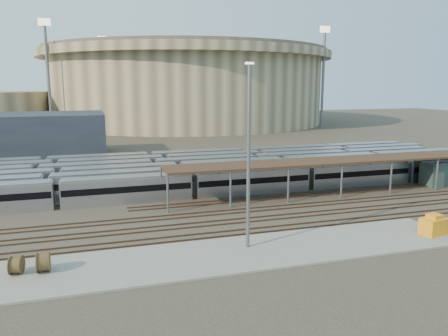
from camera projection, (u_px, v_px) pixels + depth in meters
name	position (u px, v px, depth m)	size (l,w,h in m)	color
ground	(229.00, 210.00, 58.15)	(420.00, 420.00, 0.00)	#383026
apron	(227.00, 255.00, 42.60)	(50.00, 9.00, 0.20)	gray
subway_trains	(168.00, 173.00, 73.76)	(115.92, 23.90, 3.60)	#A3A3A7
inspection_shed	(357.00, 160.00, 67.30)	(60.30, 6.00, 5.30)	slate
empty_tracks	(242.00, 220.00, 53.43)	(170.00, 9.62, 0.18)	#4C3323
stadium	(187.00, 85.00, 193.76)	(124.00, 124.00, 32.50)	tan
service_building	(9.00, 136.00, 98.79)	(42.00, 20.00, 10.00)	#1E232D
floodlight_0	(48.00, 72.00, 148.97)	(4.00, 1.00, 38.40)	slate
floodlight_2	(323.00, 74.00, 168.36)	(4.00, 1.00, 38.40)	slate
floodlight_3	(104.00, 76.00, 201.69)	(4.00, 1.00, 38.40)	slate
cable_reel_west	(43.00, 262.00, 38.34)	(1.83, 1.83, 1.01)	brown
cable_reel_east	(16.00, 265.00, 37.93)	(1.62, 1.62, 0.90)	brown
yard_light_pole	(249.00, 157.00, 42.74)	(0.81, 0.36, 18.34)	slate
yellow_equipment	(434.00, 226.00, 48.08)	(2.91, 1.82, 1.82)	orange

